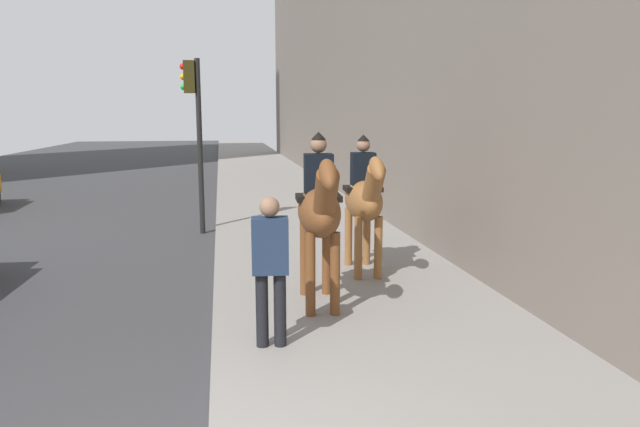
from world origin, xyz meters
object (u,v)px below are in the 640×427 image
mounted_horse_near (320,210)px  traffic_light_near_curb (195,118)px  mounted_horse_far (364,198)px  pedestrian_greeting (270,262)px

mounted_horse_near → traffic_light_near_curb: size_ratio=0.60×
mounted_horse_far → traffic_light_near_curb: size_ratio=0.58×
pedestrian_greeting → traffic_light_near_curb: 7.37m
traffic_light_near_curb → mounted_horse_near: bearing=-162.7°
mounted_horse_far → traffic_light_near_curb: bearing=-144.1°
pedestrian_greeting → traffic_light_near_curb: traffic_light_near_curb is taller
mounted_horse_near → traffic_light_near_curb: 6.24m
mounted_horse_far → traffic_light_near_curb: (4.31, 2.82, 1.26)m
traffic_light_near_curb → mounted_horse_far: bearing=-146.9°
mounted_horse_near → mounted_horse_far: 1.84m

